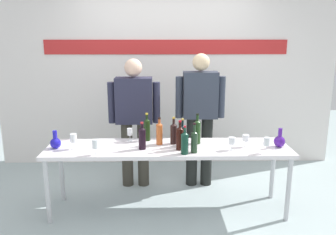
{
  "coord_description": "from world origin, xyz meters",
  "views": [
    {
      "loc": [
        -0.07,
        -3.49,
        1.89
      ],
      "look_at": [
        0.0,
        0.15,
        1.01
      ],
      "focal_mm": 37.07,
      "sensor_mm": 36.0,
      "label": 1
    }
  ],
  "objects": [
    {
      "name": "wine_glass_right_0",
      "position": [
        0.65,
        -0.12,
        0.82
      ],
      "size": [
        0.07,
        0.07,
        0.13
      ],
      "color": "white",
      "rests_on": "display_table"
    },
    {
      "name": "wine_bottle_8",
      "position": [
        0.16,
        -0.23,
        0.85
      ],
      "size": [
        0.08,
        0.08,
        0.29
      ],
      "color": "#0F3627",
      "rests_on": "display_table"
    },
    {
      "name": "wine_bottle_7",
      "position": [
        0.12,
        -0.1,
        0.86
      ],
      "size": [
        0.08,
        0.08,
        0.31
      ],
      "color": "black",
      "rests_on": "display_table"
    },
    {
      "name": "ground_plane",
      "position": [
        0.0,
        0.0,
        0.0
      ],
      "size": [
        10.0,
        10.0,
        0.0
      ],
      "primitive_type": "plane",
      "color": "#A9BABB"
    },
    {
      "name": "wine_glass_left_0",
      "position": [
        -0.72,
        -0.24,
        0.84
      ],
      "size": [
        0.06,
        0.06,
        0.16
      ],
      "color": "white",
      "rests_on": "display_table"
    },
    {
      "name": "wine_glass_left_1",
      "position": [
        -0.98,
        -0.06,
        0.84
      ],
      "size": [
        0.07,
        0.07,
        0.16
      ],
      "color": "white",
      "rests_on": "display_table"
    },
    {
      "name": "wine_glass_right_1",
      "position": [
        0.97,
        -0.22,
        0.84
      ],
      "size": [
        0.06,
        0.06,
        0.16
      ],
      "color": "white",
      "rests_on": "display_table"
    },
    {
      "name": "wine_bottle_2",
      "position": [
        -0.23,
        0.23,
        0.86
      ],
      "size": [
        0.07,
        0.07,
        0.31
      ],
      "color": "black",
      "rests_on": "display_table"
    },
    {
      "name": "decanter_blue_right",
      "position": [
        1.17,
        -0.03,
        0.79
      ],
      "size": [
        0.12,
        0.12,
        0.2
      ],
      "color": "#4A1B94",
      "rests_on": "display_table"
    },
    {
      "name": "wine_bottle_4",
      "position": [
        -0.27,
        -0.07,
        0.85
      ],
      "size": [
        0.07,
        0.07,
        0.29
      ],
      "color": "black",
      "rests_on": "display_table"
    },
    {
      "name": "presenter_right",
      "position": [
        0.4,
        0.65,
        0.95
      ],
      "size": [
        0.6,
        0.22,
        1.66
      ],
      "color": "black",
      "rests_on": "ground"
    },
    {
      "name": "wine_bottle_1",
      "position": [
        0.15,
        0.01,
        0.85
      ],
      "size": [
        0.06,
        0.06,
        0.3
      ],
      "color": "black",
      "rests_on": "display_table"
    },
    {
      "name": "wine_bottle_5",
      "position": [
        0.25,
        -0.19,
        0.85
      ],
      "size": [
        0.07,
        0.07,
        0.31
      ],
      "color": "#223924",
      "rests_on": "display_table"
    },
    {
      "name": "back_wall",
      "position": [
        0.0,
        1.5,
        1.5
      ],
      "size": [
        4.85,
        0.11,
        3.0
      ],
      "color": "white",
      "rests_on": "ground"
    },
    {
      "name": "wine_bottle_0",
      "position": [
        0.32,
        0.1,
        0.87
      ],
      "size": [
        0.07,
        0.07,
        0.33
      ],
      "color": "#1E3E19",
      "rests_on": "display_table"
    },
    {
      "name": "wine_glass_right_2",
      "position": [
        0.81,
        -0.02,
        0.82
      ],
      "size": [
        0.07,
        0.07,
        0.13
      ],
      "color": "white",
      "rests_on": "display_table"
    },
    {
      "name": "wine_bottle_6",
      "position": [
        0.06,
        0.1,
        0.85
      ],
      "size": [
        0.07,
        0.07,
        0.3
      ],
      "color": "black",
      "rests_on": "display_table"
    },
    {
      "name": "wine_glass_left_2",
      "position": [
        -0.42,
        0.21,
        0.83
      ],
      "size": [
        0.06,
        0.06,
        0.15
      ],
      "color": "white",
      "rests_on": "display_table"
    },
    {
      "name": "decanter_blue_left",
      "position": [
        -1.17,
        -0.03,
        0.79
      ],
      "size": [
        0.11,
        0.11,
        0.19
      ],
      "color": "#1D19B4",
      "rests_on": "display_table"
    },
    {
      "name": "wine_bottle_3",
      "position": [
        -0.09,
        0.08,
        0.86
      ],
      "size": [
        0.07,
        0.07,
        0.3
      ],
      "color": "#D5622A",
      "rests_on": "display_table"
    },
    {
      "name": "display_table",
      "position": [
        0.0,
        0.0,
        0.67
      ],
      "size": [
        2.56,
        0.61,
        0.73
      ],
      "color": "white",
      "rests_on": "ground"
    },
    {
      "name": "presenter_left",
      "position": [
        -0.4,
        0.65,
        0.92
      ],
      "size": [
        0.63,
        0.22,
        1.6
      ],
      "color": "#39352D",
      "rests_on": "ground"
    }
  ]
}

